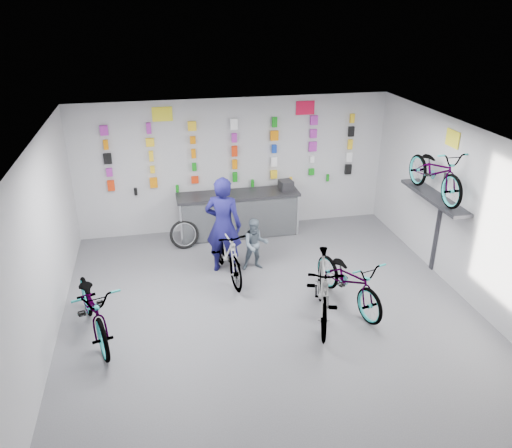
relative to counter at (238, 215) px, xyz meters
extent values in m
plane|color=#4B4C50|center=(0.00, -3.54, -0.49)|extent=(8.00, 8.00, 0.00)
plane|color=white|center=(0.00, -3.54, 2.51)|extent=(8.00, 8.00, 0.00)
plane|color=silver|center=(0.00, 0.46, 1.01)|extent=(7.00, 0.00, 7.00)
plane|color=silver|center=(-3.50, -3.54, 1.01)|extent=(0.00, 8.00, 8.00)
plane|color=silver|center=(3.50, -3.54, 1.01)|extent=(0.00, 8.00, 8.00)
cube|color=black|center=(0.00, 0.01, -0.04)|extent=(2.60, 0.60, 0.90)
cube|color=silver|center=(0.00, -0.29, -0.01)|extent=(2.60, 0.02, 0.90)
cube|color=silver|center=(-1.30, -0.29, -0.01)|extent=(0.04, 0.04, 0.96)
cube|color=silver|center=(1.30, -0.29, -0.01)|extent=(0.04, 0.04, 0.96)
cube|color=black|center=(0.00, 0.01, 0.48)|extent=(2.70, 0.66, 0.06)
cube|color=red|center=(-2.70, 0.39, 0.76)|extent=(0.14, 0.06, 0.23)
cube|color=orange|center=(-1.80, 0.39, 0.76)|extent=(0.16, 0.06, 0.22)
cube|color=red|center=(-0.90, 0.39, 0.76)|extent=(0.16, 0.06, 0.16)
cube|color=#108714|center=(0.00, 0.39, 0.76)|extent=(0.10, 0.06, 0.22)
cube|color=yellow|center=(0.90, 0.39, 0.76)|extent=(0.15, 0.06, 0.19)
cube|color=#108714|center=(1.80, 0.39, 0.76)|extent=(0.13, 0.06, 0.15)
cube|color=black|center=(2.70, 0.39, 0.76)|extent=(0.15, 0.06, 0.23)
cube|color=purple|center=(-2.70, 0.39, 1.06)|extent=(0.12, 0.06, 0.18)
cube|color=yellow|center=(-1.80, 0.39, 1.06)|extent=(0.10, 0.06, 0.16)
cube|color=#108714|center=(-0.90, 0.39, 1.06)|extent=(0.09, 0.06, 0.17)
cube|color=orange|center=(0.00, 0.39, 1.06)|extent=(0.11, 0.06, 0.21)
cube|color=white|center=(0.90, 0.39, 1.06)|extent=(0.14, 0.06, 0.21)
cube|color=white|center=(1.80, 0.39, 1.06)|extent=(0.09, 0.06, 0.15)
cube|color=white|center=(2.70, 0.39, 1.06)|extent=(0.13, 0.06, 0.23)
cube|color=black|center=(-2.70, 0.39, 1.36)|extent=(0.17, 0.06, 0.22)
cube|color=yellow|center=(-1.80, 0.39, 1.36)|extent=(0.09, 0.06, 0.22)
cube|color=orange|center=(-0.90, 0.39, 1.36)|extent=(0.09, 0.06, 0.20)
cube|color=red|center=(0.00, 0.39, 1.36)|extent=(0.12, 0.06, 0.23)
cube|color=#0F33A9|center=(0.90, 0.39, 1.36)|extent=(0.11, 0.06, 0.18)
cube|color=purple|center=(1.80, 0.39, 1.36)|extent=(0.18, 0.06, 0.22)
cube|color=yellow|center=(2.70, 0.39, 1.36)|extent=(0.10, 0.06, 0.22)
cube|color=orange|center=(-2.70, 0.39, 1.66)|extent=(0.09, 0.06, 0.20)
cube|color=yellow|center=(-1.80, 0.39, 1.66)|extent=(0.17, 0.06, 0.17)
cube|color=orange|center=(-0.90, 0.39, 1.66)|extent=(0.12, 0.06, 0.16)
cube|color=purple|center=(0.00, 0.39, 1.66)|extent=(0.11, 0.06, 0.20)
cube|color=orange|center=(0.90, 0.39, 1.66)|extent=(0.18, 0.06, 0.22)
cube|color=purple|center=(1.80, 0.39, 1.66)|extent=(0.15, 0.06, 0.20)
cube|color=black|center=(2.70, 0.39, 1.66)|extent=(0.13, 0.06, 0.23)
cube|color=purple|center=(-2.70, 0.39, 1.96)|extent=(0.16, 0.06, 0.21)
cube|color=purple|center=(-1.80, 0.39, 1.96)|extent=(0.10, 0.06, 0.23)
cube|color=yellow|center=(-0.90, 0.39, 1.96)|extent=(0.18, 0.06, 0.20)
cube|color=white|center=(0.00, 0.39, 1.96)|extent=(0.15, 0.06, 0.23)
cube|color=#108714|center=(0.90, 0.39, 1.96)|extent=(0.11, 0.06, 0.22)
cube|color=purple|center=(1.80, 0.39, 1.96)|extent=(0.17, 0.06, 0.21)
cube|color=yellow|center=(2.70, 0.39, 1.96)|extent=(0.10, 0.06, 0.20)
cylinder|color=black|center=(-2.20, 0.37, 0.59)|extent=(0.07, 0.07, 0.16)
cylinder|color=#108714|center=(-1.30, 0.37, 0.59)|extent=(0.07, 0.07, 0.16)
cylinder|color=#108714|center=(0.40, 0.37, 0.59)|extent=(0.07, 0.07, 0.16)
cylinder|color=yellow|center=(1.30, 0.37, 0.59)|extent=(0.07, 0.07, 0.16)
cylinder|color=#108714|center=(2.20, 0.37, 0.59)|extent=(0.07, 0.07, 0.16)
cube|color=#333338|center=(3.30, -2.34, 1.06)|extent=(0.38, 1.90, 0.06)
cube|color=#333338|center=(3.48, -2.34, 0.51)|extent=(0.04, 0.10, 2.00)
cube|color=yellow|center=(-1.50, 0.44, 2.23)|extent=(0.42, 0.02, 0.30)
cube|color=red|center=(1.60, 0.44, 2.23)|extent=(0.42, 0.02, 0.30)
cube|color=yellow|center=(3.48, -2.34, 2.16)|extent=(0.02, 0.40, 0.30)
imported|color=gray|center=(-2.87, -3.17, 0.04)|extent=(1.22, 2.11, 1.05)
imported|color=gray|center=(0.79, -3.49, 0.09)|extent=(1.05, 1.99, 1.15)
imported|color=gray|center=(1.38, -3.16, 0.00)|extent=(1.09, 1.97, 0.98)
imported|color=gray|center=(-0.54, -1.79, 0.05)|extent=(0.75, 1.84, 1.07)
imported|color=gray|center=(3.25, -2.34, 1.57)|extent=(0.63, 1.80, 0.95)
imported|color=#14124F|center=(-0.56, -1.55, 0.49)|extent=(0.84, 0.71, 1.95)
imported|color=slate|center=(0.05, -1.61, 0.05)|extent=(0.52, 0.41, 1.07)
torus|color=black|center=(-1.25, -0.37, -0.19)|extent=(0.65, 0.32, 0.61)
torus|color=silver|center=(-1.25, -0.37, -0.19)|extent=(0.53, 0.23, 0.49)
cube|color=black|center=(1.09, 0.01, 0.62)|extent=(0.32, 0.33, 0.22)
camera|label=1|loc=(-1.73, -10.11, 4.46)|focal=35.00mm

